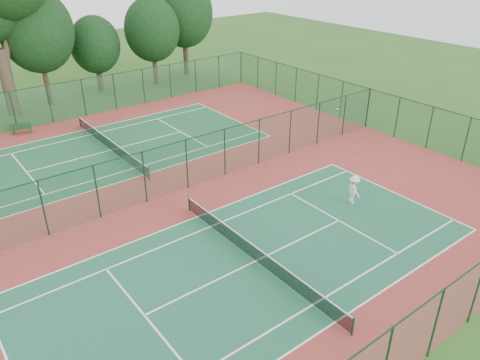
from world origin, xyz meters
The scene contains 16 objects.
ground centered at (0.00, 0.00, 0.00)m, with size 120.00×120.00×0.00m, color #295219.
red_pad centered at (0.00, 0.00, 0.01)m, with size 40.00×36.00×0.01m, color maroon.
court_near centered at (0.00, -9.00, 0.01)m, with size 23.77×10.97×0.01m, color #1B583B.
court_far centered at (0.00, 9.00, 0.01)m, with size 23.77×10.97×0.01m, color #1B5530.
fence_north centered at (0.00, 18.00, 1.76)m, with size 40.00×0.09×3.50m.
fence_south centered at (0.00, -18.00, 1.76)m, with size 40.00×0.09×3.50m.
fence_east centered at (20.00, 0.00, 1.76)m, with size 0.09×36.00×3.50m.
fence_divider centered at (0.00, 0.00, 1.76)m, with size 40.00×0.09×3.50m.
tennis_net_near centered at (0.00, -9.00, 0.54)m, with size 0.10×12.90×0.97m.
tennis_net_far centered at (0.00, 9.00, 0.54)m, with size 0.10×12.90×0.97m.
player_near centered at (8.69, -8.07, 0.95)m, with size 1.20×0.69×1.86m, color silver.
bench centered at (-4.53, 16.85, 0.54)m, with size 1.73×1.06×1.03m.
stray_ball_a centered at (0.86, -0.71, 0.05)m, with size 0.08×0.08×0.08m, color #F1F138.
stray_ball_b centered at (8.36, -0.62, 0.04)m, with size 0.07×0.07×0.07m, color #C5D431.
stray_ball_c centered at (1.70, -0.93, 0.05)m, with size 0.07×0.07×0.07m, color #CADA32.
evergreen_row centered at (0.50, 24.25, 0.00)m, with size 39.00×5.00×12.00m, color black, non-canonical shape.
Camera 1 is at (-12.60, -23.98, 14.96)m, focal length 35.00 mm.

